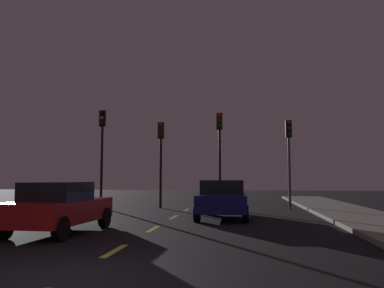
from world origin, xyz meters
TOP-DOWN VIEW (x-y plane):
  - ground_plane at (0.00, 7.00)m, footprint 80.00×80.00m
  - lane_stripe_second at (0.00, 2.60)m, footprint 0.16×1.60m
  - lane_stripe_third at (0.00, 6.40)m, footprint 0.16×1.60m
  - lane_stripe_fourth at (0.00, 10.20)m, footprint 0.16×1.60m
  - lane_stripe_fifth at (0.00, 14.00)m, footprint 0.16×1.60m
  - lane_stripe_sixth at (0.00, 17.80)m, footprint 0.16×1.60m
  - lane_stripe_seventh at (0.00, 21.60)m, footprint 0.16×1.60m
  - traffic_signal_far_left at (-4.94, 15.12)m, footprint 0.32×0.38m
  - traffic_signal_center_left at (-1.59, 15.12)m, footprint 0.32×0.38m
  - traffic_signal_center_right at (1.64, 15.12)m, footprint 0.32×0.38m
  - traffic_signal_far_right at (5.28, 15.12)m, footprint 0.32×0.38m
  - car_stopped_ahead at (2.04, 10.11)m, footprint 2.01×4.37m
  - car_adjacent_lane at (-2.56, 5.16)m, footprint 1.97×4.10m

SIDE VIEW (x-z plane):
  - ground_plane at x=0.00m, z-range 0.00..0.00m
  - lane_stripe_second at x=0.00m, z-range 0.00..0.01m
  - lane_stripe_third at x=0.00m, z-range 0.00..0.01m
  - lane_stripe_fourth at x=0.00m, z-range 0.00..0.01m
  - lane_stripe_fifth at x=0.00m, z-range 0.00..0.01m
  - lane_stripe_sixth at x=0.00m, z-range 0.00..0.01m
  - lane_stripe_seventh at x=0.00m, z-range 0.00..0.01m
  - car_adjacent_lane at x=-2.56m, z-range 0.01..1.51m
  - car_stopped_ahead at x=2.04m, z-range 0.01..1.54m
  - traffic_signal_far_right at x=5.28m, z-range 0.95..5.60m
  - traffic_signal_center_left at x=-1.59m, z-range 0.95..5.63m
  - traffic_signal_center_right at x=1.64m, z-range 1.02..6.14m
  - traffic_signal_far_left at x=-4.94m, z-range 1.05..6.46m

